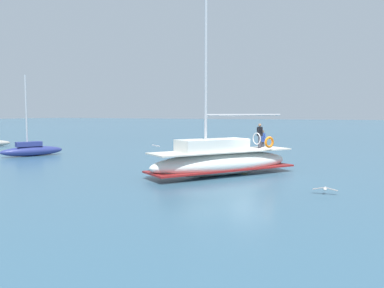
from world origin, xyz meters
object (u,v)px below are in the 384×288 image
object	(u,v)px
main_sailboat	(221,160)
seagull	(325,189)
mooring_buoy	(244,158)
moored_catamaran	(32,150)

from	to	relation	value
main_sailboat	seagull	bearing A→B (deg)	-118.43
main_sailboat	mooring_buoy	world-z (taller)	main_sailboat
main_sailboat	mooring_buoy	distance (m)	7.56
main_sailboat	seagull	world-z (taller)	main_sailboat
moored_catamaran	seagull	world-z (taller)	moored_catamaran
main_sailboat	seagull	distance (m)	7.14
main_sailboat	mooring_buoy	xyz separation A→B (m)	(7.49, 0.77, -0.67)
moored_catamaran	seagull	xyz separation A→B (m)	(-6.57, -24.77, -0.30)
main_sailboat	moored_catamaran	bearing A→B (deg)	80.23
seagull	moored_catamaran	bearing A→B (deg)	75.14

